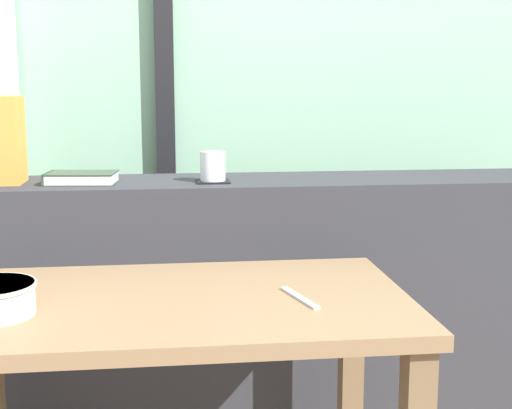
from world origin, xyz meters
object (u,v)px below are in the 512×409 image
(juice_glass, at_px, (213,168))
(closed_book, at_px, (81,178))
(breakfast_table, at_px, (176,345))
(coaster_square, at_px, (213,181))
(fork_utensil, at_px, (300,298))

(juice_glass, height_order, closed_book, juice_glass)
(breakfast_table, height_order, closed_book, closed_book)
(juice_glass, bearing_deg, breakfast_table, -102.16)
(coaster_square, relative_size, fork_utensil, 0.59)
(breakfast_table, xyz_separation_m, fork_utensil, (0.28, -0.04, 0.12))
(fork_utensil, bearing_deg, closed_book, 114.58)
(breakfast_table, distance_m, coaster_square, 0.66)
(coaster_square, xyz_separation_m, fork_utensil, (0.16, -0.62, -0.18))
(closed_book, relative_size, fork_utensil, 1.29)
(breakfast_table, bearing_deg, fork_utensil, -9.09)
(closed_book, bearing_deg, juice_glass, -2.88)
(coaster_square, distance_m, fork_utensil, 0.67)
(coaster_square, xyz_separation_m, juice_glass, (0.00, -0.00, 0.04))
(juice_glass, xyz_separation_m, fork_utensil, (0.16, -0.62, -0.23))
(closed_book, bearing_deg, fork_utensil, -49.44)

